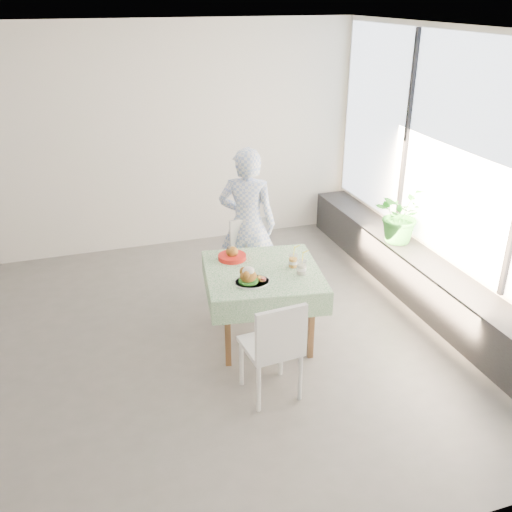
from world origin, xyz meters
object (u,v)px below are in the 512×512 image
object	(u,v)px
chair_near	(271,365)
potted_plant	(400,214)
diner	(247,224)
juice_cup_orange	(293,261)
cafe_table	(263,297)
main_dish	(250,278)
chair_far	(255,279)

from	to	relation	value
chair_near	potted_plant	world-z (taller)	potted_plant
diner	juice_cup_orange	distance (m)	0.96
chair_near	diner	world-z (taller)	diner
cafe_table	main_dish	xyz separation A→B (m)	(-0.19, -0.21, 0.34)
cafe_table	main_dish	distance (m)	0.44
main_dish	juice_cup_orange	distance (m)	0.51
diner	main_dish	xyz separation A→B (m)	(-0.33, -1.13, -0.04)
chair_near	diner	bearing A→B (deg)	78.82
chair_near	juice_cup_orange	distance (m)	1.06
chair_near	juice_cup_orange	xyz separation A→B (m)	(0.49, 0.78, 0.52)
chair_far	main_dish	world-z (taller)	chair_far
diner	potted_plant	size ratio (longest dim) A/B	2.59
chair_near	diner	xyz separation A→B (m)	(0.34, 1.73, 0.55)
juice_cup_orange	diner	bearing A→B (deg)	98.97
chair_far	juice_cup_orange	size ratio (longest dim) A/B	3.66
cafe_table	potted_plant	world-z (taller)	potted_plant
cafe_table	juice_cup_orange	world-z (taller)	juice_cup_orange
diner	main_dish	bearing A→B (deg)	100.12
main_dish	juice_cup_orange	size ratio (longest dim) A/B	1.28
chair_far	diner	xyz separation A→B (m)	(-0.01, 0.22, 0.55)
diner	potted_plant	xyz separation A→B (m)	(1.71, -0.22, -0.01)
chair_far	juice_cup_orange	distance (m)	0.90
diner	main_dish	distance (m)	1.18
cafe_table	chair_far	world-z (taller)	chair_far
chair_far	chair_near	xyz separation A→B (m)	(-0.35, -1.51, 0.00)
potted_plant	chair_near	bearing A→B (deg)	-143.75
cafe_table	juice_cup_orange	xyz separation A→B (m)	(0.29, -0.03, 0.34)
juice_cup_orange	chair_far	bearing A→B (deg)	100.64
chair_near	potted_plant	size ratio (longest dim) A/B	1.42
chair_near	main_dish	xyz separation A→B (m)	(0.01, 0.60, 0.51)
chair_far	diner	world-z (taller)	diner
cafe_table	main_dish	world-z (taller)	main_dish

